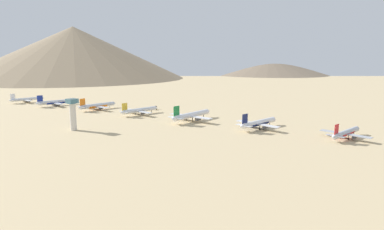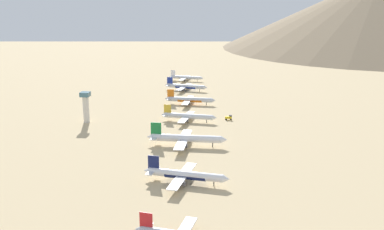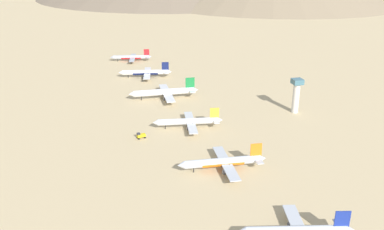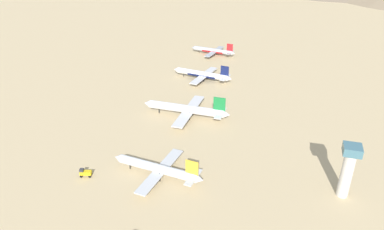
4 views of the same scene
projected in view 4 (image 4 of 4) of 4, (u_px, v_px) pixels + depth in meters
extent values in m
plane|color=tan|center=(164.00, 174.00, 166.74)|extent=(2214.29, 2214.29, 0.00)
cylinder|color=#B2B7C1|center=(213.00, 50.00, 327.57)|extent=(37.18, 10.19, 3.91)
cone|color=#B2B7C1|center=(193.00, 48.00, 335.54)|extent=(3.90, 4.34, 3.83)
cone|color=#B2B7C1|center=(233.00, 53.00, 319.69)|extent=(3.44, 3.96, 3.52)
cube|color=red|center=(230.00, 48.00, 319.06)|extent=(5.64, 1.32, 7.21)
cube|color=#A4A8B2|center=(230.00, 52.00, 320.73)|extent=(5.36, 12.73, 0.37)
cube|color=#A4A8B2|center=(214.00, 51.00, 327.28)|extent=(11.05, 35.37, 0.46)
cylinder|color=#4C4C54|center=(211.00, 55.00, 323.32)|extent=(4.66, 3.07, 2.37)
cylinder|color=#4C4C54|center=(216.00, 51.00, 333.17)|extent=(4.66, 3.07, 2.37)
cylinder|color=black|center=(199.00, 51.00, 334.21)|extent=(0.45, 0.45, 3.93)
cylinder|color=black|center=(214.00, 54.00, 325.50)|extent=(0.45, 0.45, 3.93)
cylinder|color=black|center=(217.00, 53.00, 329.77)|extent=(0.45, 0.45, 3.93)
cylinder|color=red|center=(213.00, 51.00, 327.71)|extent=(20.75, 7.35, 3.92)
cylinder|color=white|center=(202.00, 74.00, 271.41)|extent=(41.65, 11.16, 4.38)
cone|color=white|center=(176.00, 70.00, 280.22)|extent=(4.35, 4.84, 4.29)
cone|color=white|center=(230.00, 79.00, 262.69)|extent=(3.83, 4.42, 3.94)
cube|color=#141E51|center=(225.00, 71.00, 261.97)|extent=(6.32, 1.44, 8.07)
cube|color=silver|center=(225.00, 77.00, 263.84)|extent=(5.92, 14.25, 0.41)
cube|color=silver|center=(204.00, 75.00, 271.08)|extent=(12.14, 39.60, 0.52)
cylinder|color=#4C4C54|center=(199.00, 80.00, 266.63)|extent=(5.21, 3.41, 2.65)
cylinder|color=#4C4C54|center=(207.00, 74.00, 277.70)|extent=(5.21, 3.41, 2.65)
cylinder|color=black|center=(184.00, 74.00, 278.76)|extent=(0.51, 0.51, 4.40)
cylinder|color=black|center=(204.00, 79.00, 269.09)|extent=(0.51, 0.51, 4.40)
cylinder|color=black|center=(207.00, 77.00, 273.89)|extent=(0.51, 0.51, 4.40)
cylinder|color=#141E51|center=(202.00, 74.00, 271.56)|extent=(23.23, 8.09, 4.39)
cylinder|color=white|center=(186.00, 109.00, 216.29)|extent=(47.09, 6.00, 4.96)
cone|color=white|center=(147.00, 103.00, 223.24)|extent=(4.28, 4.95, 4.86)
cone|color=white|center=(227.00, 115.00, 209.42)|extent=(3.75, 4.54, 4.46)
cube|color=#197A38|center=(219.00, 105.00, 208.04)|extent=(7.19, 0.62, 9.14)
cube|color=silver|center=(220.00, 113.00, 210.25)|extent=(4.52, 15.75, 0.47)
cube|color=silver|center=(189.00, 111.00, 216.16)|extent=(7.50, 44.51, 0.59)
cylinder|color=#4C4C54|center=(183.00, 119.00, 210.62)|extent=(5.55, 3.12, 3.00)
cylinder|color=#4C4C54|center=(191.00, 108.00, 223.90)|extent=(5.55, 3.12, 3.00)
cylinder|color=black|center=(159.00, 109.00, 222.50)|extent=(0.57, 0.57, 4.99)
cylinder|color=black|center=(189.00, 116.00, 213.89)|extent=(0.57, 0.57, 4.99)
cylinder|color=black|center=(193.00, 112.00, 219.64)|extent=(0.57, 0.57, 4.99)
cylinder|color=silver|center=(157.00, 168.00, 163.33)|extent=(39.70, 9.10, 4.17)
cone|color=silver|center=(118.00, 158.00, 171.03)|extent=(4.00, 4.49, 4.09)
cone|color=silver|center=(200.00, 180.00, 155.71)|extent=(3.52, 4.11, 3.75)
cube|color=gold|center=(192.00, 168.00, 154.90)|extent=(6.03, 1.14, 7.68)
cube|color=silver|center=(193.00, 177.00, 156.70)|extent=(5.14, 13.50, 0.39)
cube|color=silver|center=(161.00, 170.00, 163.07)|extent=(10.13, 37.69, 0.49)
cylinder|color=#4C4C54|center=(152.00, 181.00, 158.71)|extent=(4.89, 3.08, 2.52)
cylinder|color=#4C4C54|center=(166.00, 165.00, 169.44)|extent=(4.89, 3.08, 2.52)
cylinder|color=black|center=(130.00, 165.00, 169.85)|extent=(0.48, 0.48, 4.19)
cylinder|color=black|center=(160.00, 178.00, 161.17)|extent=(0.48, 0.48, 4.19)
cylinder|color=black|center=(166.00, 171.00, 165.81)|extent=(0.48, 0.48, 4.19)
cube|color=yellow|center=(86.00, 173.00, 164.67)|extent=(5.62, 3.57, 1.70)
cube|color=#333338|center=(82.00, 170.00, 164.07)|extent=(2.27, 2.47, 1.10)
cylinder|color=black|center=(81.00, 177.00, 164.33)|extent=(1.15, 0.62, 1.10)
cylinder|color=black|center=(83.00, 174.00, 166.38)|extent=(1.15, 0.62, 1.10)
cylinder|color=black|center=(90.00, 177.00, 164.24)|extent=(1.15, 0.62, 1.10)
cylinder|color=black|center=(91.00, 174.00, 166.29)|extent=(1.15, 0.62, 1.10)
cylinder|color=beige|center=(346.00, 175.00, 148.84)|extent=(4.80, 4.80, 21.25)
cube|color=#3F6B7A|center=(352.00, 150.00, 143.18)|extent=(7.20, 7.20, 3.60)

